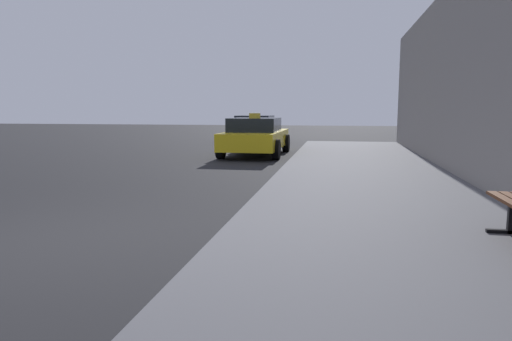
% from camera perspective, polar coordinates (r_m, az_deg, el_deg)
% --- Properties ---
extents(ground_plane, '(80.00, 80.00, 0.00)m').
position_cam_1_polar(ground_plane, '(5.83, -25.61, -8.63)').
color(ground_plane, '#232326').
extents(sidewalk, '(4.00, 32.00, 0.15)m').
position_cam_1_polar(sidewalk, '(4.80, 17.88, -10.75)').
color(sidewalk, '#5B5B60').
rests_on(sidewalk, ground_plane).
extents(car_yellow, '(1.99, 4.27, 1.43)m').
position_cam_1_polar(car_yellow, '(15.55, -0.05, 4.30)').
color(car_yellow, yellow).
rests_on(car_yellow, ground_plane).
extents(car_blue, '(2.01, 4.24, 1.27)m').
position_cam_1_polar(car_blue, '(21.69, -0.05, 5.25)').
color(car_blue, '#233899').
rests_on(car_blue, ground_plane).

